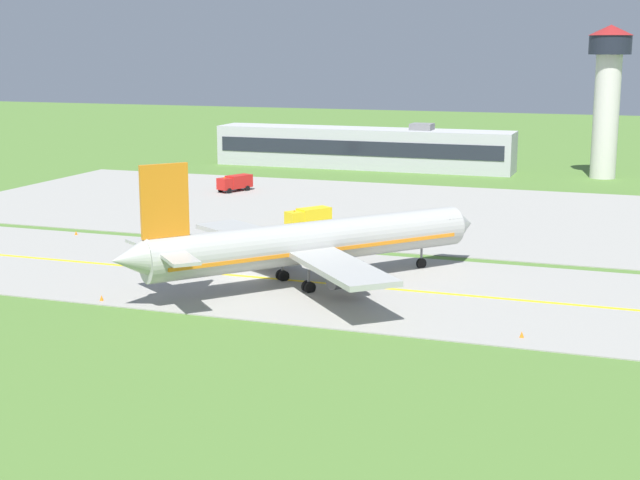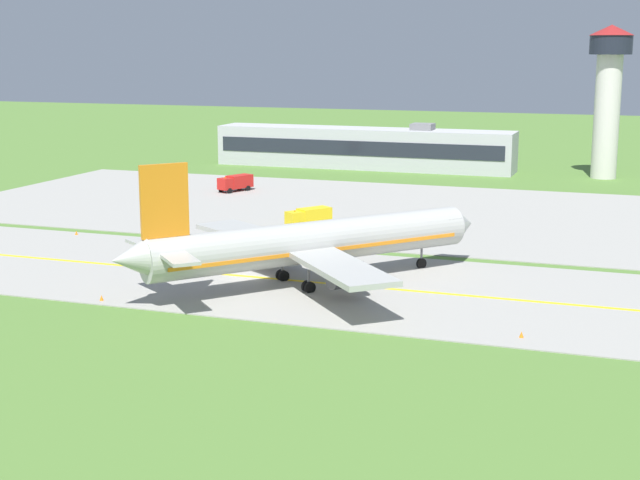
# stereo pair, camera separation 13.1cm
# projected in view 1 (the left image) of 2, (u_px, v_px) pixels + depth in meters

# --- Properties ---
(ground_plane) EXTENTS (500.00, 500.00, 0.00)m
(ground_plane) POSITION_uv_depth(u_px,v_px,m) (248.00, 277.00, 94.13)
(ground_plane) COLOR #517A33
(taxiway_strip) EXTENTS (240.00, 28.00, 0.10)m
(taxiway_strip) POSITION_uv_depth(u_px,v_px,m) (248.00, 277.00, 94.12)
(taxiway_strip) COLOR #9E9B93
(taxiway_strip) RESTS_ON ground
(apron_pad) EXTENTS (140.00, 52.00, 0.10)m
(apron_pad) POSITION_uv_depth(u_px,v_px,m) (438.00, 214.00, 129.65)
(apron_pad) COLOR #9E9B93
(apron_pad) RESTS_ON ground
(taxiway_centreline) EXTENTS (220.00, 0.60, 0.01)m
(taxiway_centreline) POSITION_uv_depth(u_px,v_px,m) (248.00, 276.00, 94.11)
(taxiway_centreline) COLOR yellow
(taxiway_centreline) RESTS_ON taxiway_strip
(airplane_lead) EXTENTS (29.58, 32.79, 12.70)m
(airplane_lead) POSITION_uv_depth(u_px,v_px,m) (309.00, 243.00, 90.44)
(airplane_lead) COLOR #ADADA8
(airplane_lead) RESTS_ON ground
(service_truck_baggage) EXTENTS (4.25, 6.32, 2.60)m
(service_truck_baggage) POSITION_uv_depth(u_px,v_px,m) (235.00, 182.00, 149.44)
(service_truck_baggage) COLOR red
(service_truck_baggage) RESTS_ON ground
(service_truck_fuel) EXTENTS (5.11, 6.10, 2.60)m
(service_truck_fuel) POSITION_uv_depth(u_px,v_px,m) (309.00, 217.00, 119.09)
(service_truck_fuel) COLOR yellow
(service_truck_fuel) RESTS_ON ground
(terminal_building) EXTENTS (57.05, 8.41, 8.74)m
(terminal_building) POSITION_uv_depth(u_px,v_px,m) (363.00, 148.00, 178.54)
(terminal_building) COLOR #B2B2B7
(terminal_building) RESTS_ON ground
(control_tower) EXTENTS (7.60, 7.60, 26.37)m
(control_tower) POSITION_uv_depth(u_px,v_px,m) (608.00, 87.00, 162.36)
(control_tower) COLOR silver
(control_tower) RESTS_ON ground
(traffic_cone_near_edge) EXTENTS (0.44, 0.44, 0.60)m
(traffic_cone_near_edge) POSITION_uv_depth(u_px,v_px,m) (76.00, 233.00, 114.94)
(traffic_cone_near_edge) COLOR orange
(traffic_cone_near_edge) RESTS_ON ground
(traffic_cone_mid_edge) EXTENTS (0.44, 0.44, 0.60)m
(traffic_cone_mid_edge) POSITION_uv_depth(u_px,v_px,m) (102.00, 298.00, 85.18)
(traffic_cone_mid_edge) COLOR orange
(traffic_cone_mid_edge) RESTS_ON ground
(traffic_cone_far_edge) EXTENTS (0.44, 0.44, 0.60)m
(traffic_cone_far_edge) POSITION_uv_depth(u_px,v_px,m) (522.00, 335.00, 74.36)
(traffic_cone_far_edge) COLOR orange
(traffic_cone_far_edge) RESTS_ON ground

